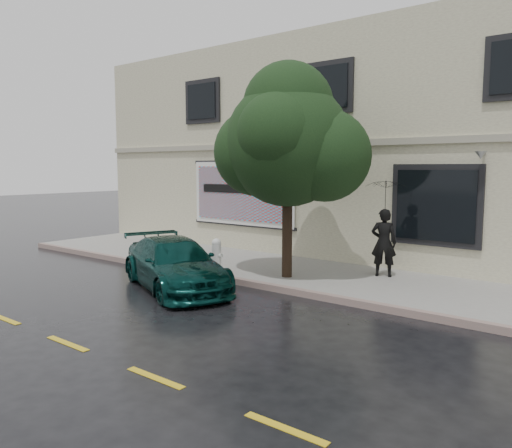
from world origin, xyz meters
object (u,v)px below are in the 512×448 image
Objects in this scene: pedestrian at (384,243)px; street_tree at (288,144)px; car at (175,264)px; fire_hydrant at (217,255)px.

street_tree is (-1.90, -1.56, 2.46)m from pedestrian.
car is 1.58m from fire_hydrant.
car is at bearing 26.05° from pedestrian.
fire_hydrant is (-0.09, 1.58, -0.02)m from car.
pedestrian reaches higher than fire_hydrant.
pedestrian is 0.35× the size of street_tree.
pedestrian is at bearing -20.48° from car.
street_tree reaches higher than car.
street_tree reaches higher than pedestrian.
car is 4.67× the size of fire_hydrant.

